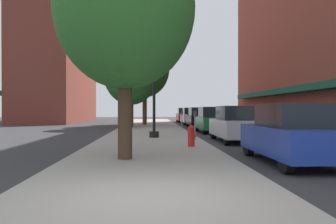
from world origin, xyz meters
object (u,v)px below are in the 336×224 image
at_px(tree_near, 131,73).
at_px(car_red, 185,115).
at_px(lamppost, 154,75).
at_px(tree_mid, 125,9).
at_px(car_green, 212,120).
at_px(fire_hydrant, 191,136).
at_px(car_black, 199,118).
at_px(tree_far, 145,69).
at_px(car_blue, 293,134).
at_px(parking_meter_near, 195,122).
at_px(car_white, 191,116).
at_px(car_silver, 236,124).
at_px(parking_meter_far, 182,118).

height_order(tree_near, car_red, tree_near).
height_order(lamppost, tree_mid, tree_mid).
bearing_deg(car_green, fire_hydrant, -104.69).
distance_m(tree_mid, car_red, 31.51).
distance_m(car_black, car_red, 12.31).
xyz_separation_m(fire_hydrant, tree_far, (-2.09, 19.27, 4.70)).
height_order(car_blue, car_red, same).
bearing_deg(parking_meter_near, car_black, 81.23).
bearing_deg(car_red, car_white, -92.19).
bearing_deg(fire_hydrant, parking_meter_near, 80.07).
bearing_deg(car_black, car_silver, -91.13).
relative_size(parking_meter_far, tree_mid, 0.20).
relative_size(tree_near, car_silver, 1.57).
xyz_separation_m(car_green, car_black, (0.00, 6.10, 0.00)).
xyz_separation_m(fire_hydrant, parking_meter_near, (0.49, 2.82, 0.43)).
relative_size(tree_near, tree_far, 0.87).
height_order(parking_meter_near, car_black, car_black).
height_order(tree_far, car_black, tree_far).
relative_size(car_black, car_white, 1.00).
xyz_separation_m(car_black, car_white, (0.00, 5.77, 0.00)).
xyz_separation_m(tree_mid, car_black, (4.67, 18.65, -3.50)).
distance_m(fire_hydrant, car_green, 9.68).
height_order(tree_mid, tree_far, tree_far).
distance_m(tree_far, car_silver, 17.44).
distance_m(fire_hydrant, car_red, 27.88).
height_order(fire_hydrant, car_black, car_black).
bearing_deg(tree_far, parking_meter_far, -75.02).
distance_m(parking_meter_near, car_silver, 1.96).
distance_m(parking_meter_far, tree_near, 7.21).
relative_size(lamppost, car_white, 1.37).
xyz_separation_m(car_black, car_red, (0.00, 12.31, 0.00)).
bearing_deg(car_green, parking_meter_far, 172.74).
bearing_deg(car_white, tree_near, -131.14).
xyz_separation_m(lamppost, parking_meter_near, (1.85, -1.42, -2.25)).
bearing_deg(fire_hydrant, tree_mid, -124.88).
xyz_separation_m(parking_meter_near, car_blue, (1.95, -6.26, -0.14)).
bearing_deg(tree_mid, lamppost, 83.30).
height_order(tree_mid, car_black, tree_mid).
relative_size(car_silver, car_red, 1.00).
bearing_deg(parking_meter_near, car_silver, 5.75).
bearing_deg(car_black, lamppost, -109.82).
relative_size(fire_hydrant, tree_mid, 0.12).
relative_size(tree_mid, car_red, 1.50).
bearing_deg(fire_hydrant, car_red, 84.97).
bearing_deg(car_silver, tree_mid, -126.10).
bearing_deg(parking_meter_far, fire_hydrant, -92.94).
relative_size(parking_meter_near, car_blue, 0.30).
relative_size(parking_meter_far, tree_near, 0.19).
xyz_separation_m(parking_meter_far, car_white, (1.95, 11.62, -0.14)).
bearing_deg(car_blue, parking_meter_near, 106.23).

